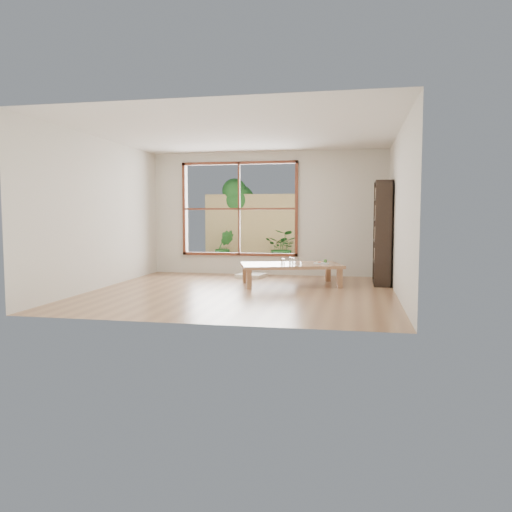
{
  "coord_description": "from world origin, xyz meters",
  "views": [
    {
      "loc": [
        1.82,
        -8.01,
        1.28
      ],
      "look_at": [
        0.13,
        0.59,
        0.55
      ],
      "focal_mm": 35.0,
      "sensor_mm": 36.0,
      "label": 1
    }
  ],
  "objects": [
    {
      "name": "ground",
      "position": [
        0.0,
        0.0,
        0.0
      ],
      "size": [
        5.0,
        5.0,
        0.0
      ],
      "primitive_type": "plane",
      "color": "#A47952",
      "rests_on": "ground"
    },
    {
      "name": "low_table",
      "position": [
        0.7,
        0.95,
        0.34
      ],
      "size": [
        1.99,
        1.48,
        0.39
      ],
      "rotation": [
        0.0,
        0.0,
        0.3
      ],
      "color": "#9A704A",
      "rests_on": "ground"
    },
    {
      "name": "floor_cushion",
      "position": [
        -0.22,
        1.88,
        0.04
      ],
      "size": [
        0.61,
        0.61,
        0.08
      ],
      "primitive_type": "cube",
      "rotation": [
        0.0,
        0.0,
        -0.18
      ],
      "color": "silver",
      "rests_on": "ground"
    },
    {
      "name": "bookshelf",
      "position": [
        2.33,
        1.36,
        0.94
      ],
      "size": [
        0.3,
        0.85,
        1.88
      ],
      "primitive_type": "cube",
      "color": "black",
      "rests_on": "ground"
    },
    {
      "name": "glass_tall",
      "position": [
        0.71,
        0.88,
        0.45
      ],
      "size": [
        0.07,
        0.07,
        0.12
      ],
      "primitive_type": "cylinder",
      "color": "silver",
      "rests_on": "low_table"
    },
    {
      "name": "glass_mid",
      "position": [
        0.85,
        1.06,
        0.43
      ],
      "size": [
        0.06,
        0.06,
        0.09
      ],
      "primitive_type": "cylinder",
      "color": "silver",
      "rests_on": "low_table"
    },
    {
      "name": "glass_short",
      "position": [
        0.73,
        1.12,
        0.43
      ],
      "size": [
        0.07,
        0.07,
        0.09
      ],
      "primitive_type": "cylinder",
      "color": "silver",
      "rests_on": "low_table"
    },
    {
      "name": "glass_small",
      "position": [
        0.55,
        1.01,
        0.43
      ],
      "size": [
        0.07,
        0.07,
        0.09
      ],
      "primitive_type": "cylinder",
      "color": "silver",
      "rests_on": "low_table"
    },
    {
      "name": "food_tray",
      "position": [
        1.26,
        1.03,
        0.41
      ],
      "size": [
        0.28,
        0.2,
        0.09
      ],
      "rotation": [
        0.0,
        0.0,
        0.02
      ],
      "color": "white",
      "rests_on": "low_table"
    },
    {
      "name": "deck",
      "position": [
        -0.6,
        3.56,
        0.0
      ],
      "size": [
        2.8,
        2.0,
        0.05
      ],
      "primitive_type": "cube",
      "color": "#3E352D",
      "rests_on": "ground"
    },
    {
      "name": "garden_bench",
      "position": [
        -1.01,
        3.23,
        0.31
      ],
      "size": [
        1.12,
        0.68,
        0.34
      ],
      "rotation": [
        0.0,
        0.0,
        0.36
      ],
      "color": "black",
      "rests_on": "deck"
    },
    {
      "name": "bamboo_fence",
      "position": [
        -0.6,
        4.56,
        0.9
      ],
      "size": [
        2.8,
        0.06,
        1.8
      ],
      "primitive_type": "cube",
      "color": "tan",
      "rests_on": "ground"
    },
    {
      "name": "shrub_right",
      "position": [
        0.09,
        4.23,
        0.46
      ],
      "size": [
        0.92,
        0.84,
        0.88
      ],
      "primitive_type": "imported",
      "rotation": [
        0.0,
        0.0,
        -0.22
      ],
      "color": "#2C6926",
      "rests_on": "deck"
    },
    {
      "name": "shrub_left",
      "position": [
        -1.39,
        4.15,
        0.46
      ],
      "size": [
        0.57,
        0.51,
        0.86
      ],
      "primitive_type": "imported",
      "rotation": [
        0.0,
        0.0,
        0.32
      ],
      "color": "#2C6926",
      "rests_on": "deck"
    },
    {
      "name": "garden_tree",
      "position": [
        -1.28,
        4.86,
        1.63
      ],
      "size": [
        1.04,
        0.85,
        2.22
      ],
      "color": "#4C3D2D",
      "rests_on": "ground"
    }
  ]
}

